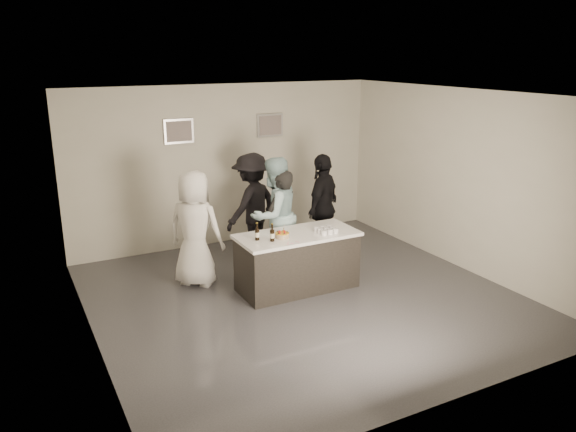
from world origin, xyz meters
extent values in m
plane|color=#3D3D42|center=(0.00, 0.00, 0.00)|extent=(6.00, 6.00, 0.00)
plane|color=white|center=(0.00, 0.00, 3.00)|extent=(6.00, 6.00, 0.00)
cube|color=beige|center=(0.00, 3.00, 1.50)|extent=(6.00, 0.04, 3.00)
cube|color=beige|center=(0.00, -3.00, 1.50)|extent=(6.00, 0.04, 3.00)
cube|color=beige|center=(-3.00, 0.00, 1.50)|extent=(0.04, 6.00, 3.00)
cube|color=beige|center=(3.00, 0.00, 1.50)|extent=(0.04, 6.00, 3.00)
cube|color=#B2B2B7|center=(-0.90, 2.97, 2.20)|extent=(0.54, 0.04, 0.44)
cube|color=#B2B2B7|center=(0.90, 2.97, 2.20)|extent=(0.54, 0.04, 0.44)
cube|color=white|center=(0.08, 0.35, 0.45)|extent=(1.86, 0.86, 0.90)
cylinder|color=orange|center=(-0.21, 0.28, 0.94)|extent=(0.21, 0.21, 0.07)
cylinder|color=black|center=(-0.59, 0.35, 1.03)|extent=(0.07, 0.07, 0.26)
cylinder|color=black|center=(-0.41, 0.21, 1.03)|extent=(0.07, 0.07, 0.26)
cube|color=orange|center=(0.50, 0.19, 0.94)|extent=(0.30, 0.30, 0.08)
cube|color=pink|center=(-0.19, 0.00, 0.90)|extent=(0.24, 0.08, 0.01)
imported|color=black|center=(0.17, 1.06, 0.87)|extent=(0.75, 0.64, 1.74)
imported|color=#99C1C9|center=(0.11, 1.20, 0.97)|extent=(1.11, 0.98, 1.93)
imported|color=white|center=(-1.24, 1.24, 0.92)|extent=(1.05, 1.05, 1.83)
imported|color=black|center=(1.14, 1.35, 0.94)|extent=(1.16, 1.04, 1.88)
imported|color=black|center=(0.10, 2.06, 0.93)|extent=(1.39, 1.16, 1.86)
camera|label=1|loc=(-3.80, -6.77, 3.57)|focal=35.00mm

